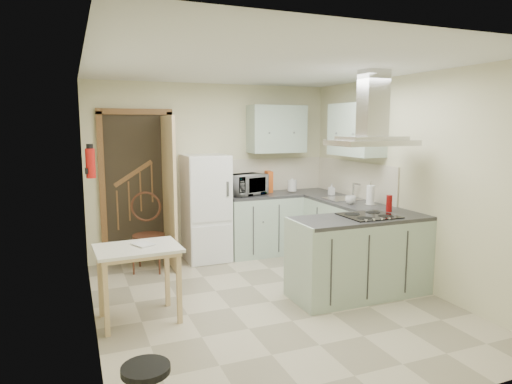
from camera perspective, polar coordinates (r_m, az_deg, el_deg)
name	(u,v)px	position (r m, az deg, el deg)	size (l,w,h in m)	color
floor	(270,302)	(5.12, 1.78, -13.54)	(4.20, 4.20, 0.00)	#B7AA8E
ceiling	(271,66)	(4.79, 1.92, 15.42)	(4.20, 4.20, 0.00)	silver
back_wall	(213,170)	(6.76, -5.40, 2.73)	(3.60, 3.60, 0.00)	beige
left_wall	(89,199)	(4.40, -20.13, -0.81)	(4.20, 4.20, 0.00)	beige
right_wall	(408,181)	(5.76, 18.44, 1.35)	(4.20, 4.20, 0.00)	beige
doorway	(138,188)	(6.52, -14.59, 0.52)	(1.10, 0.12, 2.10)	brown
fridge	(206,208)	(6.49, -6.26, -1.98)	(0.60, 0.60, 1.50)	white
counter_back	(262,224)	(6.83, 0.75, -3.98)	(1.08, 0.60, 0.90)	#9EB2A0
counter_right	(334,228)	(6.62, 9.78, -4.50)	(0.60, 1.95, 0.90)	#9EB2A0
splashback	(273,174)	(7.09, 2.09, 2.21)	(1.68, 0.02, 0.50)	beige
wall_cabinet_back	(277,129)	(6.90, 2.61, 7.86)	(0.85, 0.35, 0.70)	#9EB2A0
wall_cabinet_right	(356,130)	(6.29, 12.41, 7.63)	(0.35, 0.90, 0.70)	#9EB2A0
peninsula	(360,256)	(5.31, 12.87, -7.81)	(1.55, 0.65, 0.90)	#9EB2A0
hob	(369,216)	(5.26, 13.93, -2.89)	(0.58, 0.50, 0.01)	black
extractor_hood	(372,143)	(5.17, 14.25, 5.99)	(0.90, 0.55, 0.10)	silver
sink	(342,199)	(6.39, 10.71, -0.83)	(0.45, 0.40, 0.01)	silver
fire_extinguisher	(90,163)	(5.26, -19.99, 3.38)	(0.10, 0.10, 0.32)	#B2140F
drop_leaf_table	(139,284)	(4.70, -14.42, -11.03)	(0.80, 0.60, 0.75)	#D2AE81
bentwood_chair	(149,236)	(6.18, -13.29, -5.35)	(0.42, 0.42, 0.94)	#54351C
microwave	(247,185)	(6.65, -1.19, 0.93)	(0.54, 0.37, 0.30)	black
kettle	(292,186)	(6.92, 4.53, 0.82)	(0.14, 0.14, 0.21)	silver
cereal_box	(269,182)	(6.94, 1.61, 1.32)	(0.08, 0.21, 0.32)	#D65419
soap_bottle	(332,189)	(6.73, 9.43, 0.33)	(0.07, 0.08, 0.16)	silver
paper_towel	(371,195)	(5.98, 14.12, -0.35)	(0.10, 0.10, 0.26)	white
cup	(351,200)	(6.00, 11.74, -0.99)	(0.13, 0.13, 0.11)	silver
red_bottle	(389,203)	(5.59, 16.30, -1.38)	(0.07, 0.07, 0.19)	#9D0D0D
book	(136,242)	(4.58, -14.79, -6.06)	(0.15, 0.21, 0.09)	maroon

